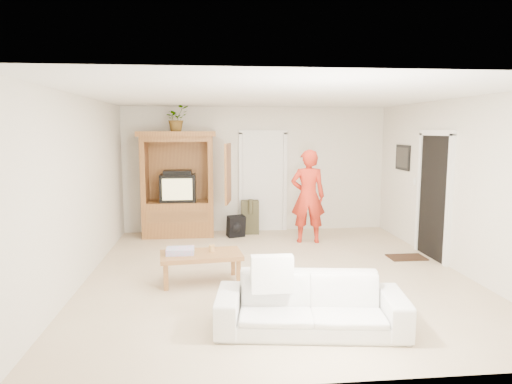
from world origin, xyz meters
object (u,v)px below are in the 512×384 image
at_px(sofa, 310,304).
at_px(coffee_table, 201,257).
at_px(armoire, 179,191).
at_px(man, 308,196).

xyz_separation_m(sofa, coffee_table, (-1.18, 1.68, 0.07)).
relative_size(armoire, coffee_table, 1.78).
height_order(armoire, coffee_table, armoire).
bearing_deg(armoire, sofa, -70.25).
distance_m(man, sofa, 3.93).
distance_m(armoire, man, 2.58).
bearing_deg(man, coffee_table, 53.69).
bearing_deg(sofa, armoire, 117.54).
relative_size(sofa, coffee_table, 1.68).
distance_m(armoire, sofa, 4.95).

